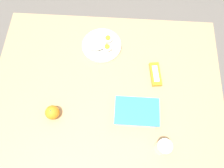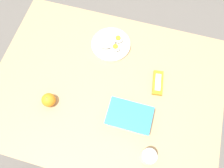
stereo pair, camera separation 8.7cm
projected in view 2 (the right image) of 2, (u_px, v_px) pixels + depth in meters
ground_plane at (109, 120)px, 1.83m from camera, size 10.00×10.00×0.00m
table at (107, 93)px, 1.21m from camera, size 1.19×0.90×0.76m
food_container at (129, 118)px, 1.03m from camera, size 0.21×0.13×0.09m
orange_fruit at (49, 100)px, 1.07m from camera, size 0.07×0.07×0.07m
rice_plate at (110, 43)px, 1.21m from camera, size 0.22×0.22×0.05m
candy_bar at (158, 83)px, 1.13m from camera, size 0.07×0.14×0.02m
drinking_glass at (148, 157)px, 0.96m from camera, size 0.06×0.06×0.09m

